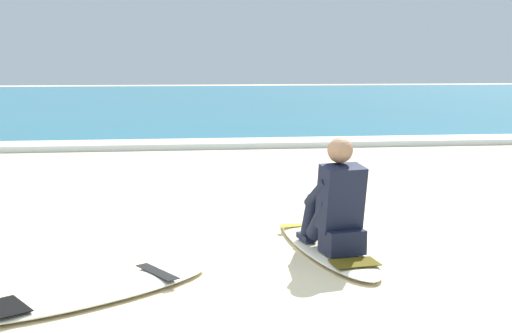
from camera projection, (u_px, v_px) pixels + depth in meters
The scene contains 6 objects.
ground_plane at pixel (224, 274), 5.18m from camera, with size 80.00×80.00×0.00m, color beige.
sea at pixel (183, 101), 26.16m from camera, with size 80.00×28.00×0.10m, color teal.
breaking_foam at pixel (194, 144), 12.73m from camera, with size 80.00×0.90×0.11m, color white.
surfboard_main at pixel (325, 245), 5.87m from camera, with size 0.78×2.14×0.08m.
surfer_seated at pixel (336, 207), 5.55m from camera, with size 0.48×0.75×0.95m.
surfboard_spare_near at pixel (92, 292), 4.67m from camera, with size 1.87×1.45×0.08m.
Camera 1 is at (-0.36, -4.98, 1.64)m, focal length 46.85 mm.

